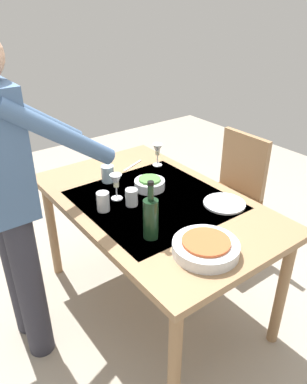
{
  "coord_description": "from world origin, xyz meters",
  "views": [
    {
      "loc": [
        -1.45,
        1.08,
        1.8
      ],
      "look_at": [
        0.0,
        0.0,
        0.82
      ],
      "focal_mm": 34.65,
      "sensor_mm": 36.0,
      "label": 1
    }
  ],
  "objects": [
    {
      "name": "ground_plane",
      "position": [
        0.0,
        0.0,
        0.0
      ],
      "size": [
        6.0,
        6.0,
        0.0
      ],
      "primitive_type": "plane",
      "color": "#9E9384"
    },
    {
      "name": "wine_bottle",
      "position": [
        -0.28,
        0.22,
        0.88
      ],
      "size": [
        0.07,
        0.07,
        0.3
      ],
      "color": "black",
      "rests_on": "dining_table"
    },
    {
      "name": "water_cup_far_left",
      "position": [
        0.35,
        0.09,
        0.82
      ],
      "size": [
        0.08,
        0.08,
        0.1
      ],
      "primitive_type": "cylinder",
      "color": "silver",
      "rests_on": "dining_table"
    },
    {
      "name": "water_cup_near_right",
      "position": [
        0.07,
        0.28,
        0.82
      ],
      "size": [
        0.07,
        0.07,
        0.11
      ],
      "primitive_type": "cylinder",
      "color": "silver",
      "rests_on": "dining_table"
    },
    {
      "name": "water_cup_near_left",
      "position": [
        0.03,
        0.13,
        0.82
      ],
      "size": [
        0.07,
        0.07,
        0.09
      ],
      "primitive_type": "cylinder",
      "color": "silver",
      "rests_on": "dining_table"
    },
    {
      "name": "wine_glass_right",
      "position": [
        0.13,
        0.16,
        0.87
      ],
      "size": [
        0.07,
        0.07,
        0.15
      ],
      "color": "white",
      "rests_on": "dining_table"
    },
    {
      "name": "chair_near",
      "position": [
        0.14,
        -0.83,
        0.53
      ],
      "size": [
        0.4,
        0.4,
        0.91
      ],
      "color": "brown",
      "rests_on": "ground_plane"
    },
    {
      "name": "person_server",
      "position": [
        0.19,
        0.71,
        0.96
      ],
      "size": [
        0.42,
        0.61,
        1.69
      ],
      "color": "#2D2D38",
      "rests_on": "ground_plane"
    },
    {
      "name": "wine_glass_left",
      "position": [
        0.36,
        -0.3,
        0.87
      ],
      "size": [
        0.07,
        0.07,
        0.15
      ],
      "color": "white",
      "rests_on": "dining_table"
    },
    {
      "name": "table_knife",
      "position": [
        0.45,
        -0.16,
        0.77
      ],
      "size": [
        0.09,
        0.19,
        0.0
      ],
      "primitive_type": "cube",
      "rotation": [
        0.0,
        0.0,
        0.39
      ],
      "color": "silver",
      "rests_on": "dining_table"
    },
    {
      "name": "dining_table",
      "position": [
        0.0,
        0.0,
        0.69
      ],
      "size": [
        1.45,
        0.89,
        0.77
      ],
      "color": "#93704C",
      "rests_on": "ground_plane"
    },
    {
      "name": "side_bowl_salad",
      "position": [
        0.12,
        -0.06,
        0.8
      ],
      "size": [
        0.18,
        0.18,
        0.07
      ],
      "color": "silver",
      "rests_on": "dining_table"
    },
    {
      "name": "dinner_plate_near",
      "position": [
        -0.27,
        -0.28,
        0.78
      ],
      "size": [
        0.23,
        0.23,
        0.01
      ],
      "primitive_type": "cylinder",
      "color": "silver",
      "rests_on": "dining_table"
    },
    {
      "name": "serving_bowl_pasta",
      "position": [
        -0.52,
        0.1,
        0.8
      ],
      "size": [
        0.3,
        0.3,
        0.07
      ],
      "color": "silver",
      "rests_on": "dining_table"
    }
  ]
}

